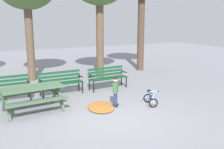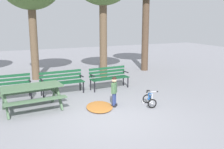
{
  "view_description": "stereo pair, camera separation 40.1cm",
  "coord_description": "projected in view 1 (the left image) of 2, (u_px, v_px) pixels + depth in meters",
  "views": [
    {
      "loc": [
        -3.23,
        -6.24,
        2.77
      ],
      "look_at": [
        0.88,
        1.76,
        0.85
      ],
      "focal_mm": 42.38,
      "sensor_mm": 36.0,
      "label": 1
    },
    {
      "loc": [
        -2.87,
        -6.41,
        2.77
      ],
      "look_at": [
        0.88,
        1.76,
        0.85
      ],
      "focal_mm": 42.38,
      "sensor_mm": 36.0,
      "label": 2
    }
  ],
  "objects": [
    {
      "name": "ground",
      "position": [
        113.0,
        119.0,
        7.45
      ],
      "size": [
        36.0,
        36.0,
        0.0
      ],
      "primitive_type": "plane",
      "color": "gray"
    },
    {
      "name": "picnic_table",
      "position": [
        32.0,
        92.0,
        7.93
      ],
      "size": [
        1.91,
        1.49,
        0.79
      ],
      "color": "#4C6B4C",
      "rests_on": "ground"
    },
    {
      "name": "park_bench_far_left",
      "position": [
        6.0,
        87.0,
        8.91
      ],
      "size": [
        1.61,
        0.48,
        0.85
      ],
      "color": "#144728",
      "rests_on": "ground"
    },
    {
      "name": "park_bench_left",
      "position": [
        61.0,
        81.0,
        9.72
      ],
      "size": [
        1.62,
        0.52,
        0.85
      ],
      "color": "#144728",
      "rests_on": "ground"
    },
    {
      "name": "park_bench_right",
      "position": [
        107.0,
        76.0,
        10.54
      ],
      "size": [
        1.63,
        0.58,
        0.85
      ],
      "color": "#144728",
      "rests_on": "ground"
    },
    {
      "name": "child_standing",
      "position": [
        115.0,
        89.0,
        8.37
      ],
      "size": [
        0.28,
        0.3,
        0.97
      ],
      "color": "navy",
      "rests_on": "ground"
    },
    {
      "name": "kids_bicycle",
      "position": [
        150.0,
        99.0,
        8.57
      ],
      "size": [
        0.47,
        0.62,
        0.54
      ],
      "color": "black",
      "rests_on": "ground"
    },
    {
      "name": "leaf_pile",
      "position": [
        101.0,
        107.0,
        8.31
      ],
      "size": [
        1.15,
        1.37,
        0.07
      ],
      "primitive_type": "ellipsoid",
      "rotation": [
        0.0,
        0.0,
        1.26
      ],
      "color": "#B26B2D",
      "rests_on": "ground"
    }
  ]
}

